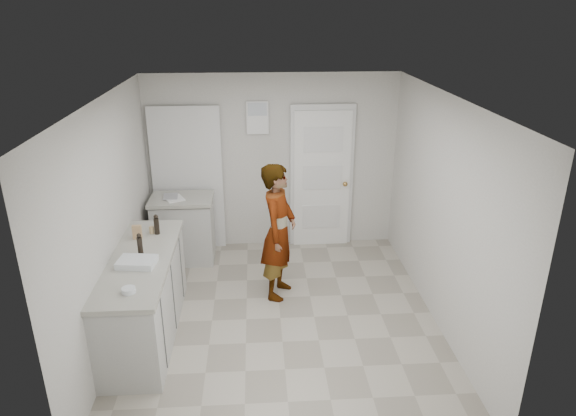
{
  "coord_description": "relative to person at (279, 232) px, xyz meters",
  "views": [
    {
      "loc": [
        -0.24,
        -4.98,
        3.35
      ],
      "look_at": [
        0.11,
        0.4,
        1.19
      ],
      "focal_mm": 32.0,
      "sensor_mm": 36.0,
      "label": 1
    }
  ],
  "objects": [
    {
      "name": "baking_dish",
      "position": [
        -1.45,
        -0.9,
        0.12
      ],
      "size": [
        0.4,
        0.3,
        0.06
      ],
      "rotation": [
        0.0,
        0.0,
        -0.13
      ],
      "color": "silver",
      "rests_on": "main_counter"
    },
    {
      "name": "main_counter",
      "position": [
        -1.46,
        -0.75,
        -0.41
      ],
      "size": [
        0.64,
        1.96,
        0.93
      ],
      "color": "beige",
      "rests_on": "ground"
    },
    {
      "name": "cake_mix_box",
      "position": [
        -1.57,
        -0.28,
        0.17
      ],
      "size": [
        0.1,
        0.05,
        0.16
      ],
      "primitive_type": "cube",
      "rotation": [
        0.0,
        0.0,
        -0.0
      ],
      "color": "#A57E52",
      "rests_on": "main_counter"
    },
    {
      "name": "side_counter",
      "position": [
        -1.26,
        1.0,
        -0.41
      ],
      "size": [
        0.84,
        0.61,
        0.93
      ],
      "color": "beige",
      "rests_on": "ground"
    },
    {
      "name": "person",
      "position": [
        0.0,
        0.0,
        0.0
      ],
      "size": [
        0.58,
        0.71,
        1.67
      ],
      "primitive_type": "imported",
      "rotation": [
        0.0,
        0.0,
        1.24
      ],
      "color": "silver",
      "rests_on": "ground"
    },
    {
      "name": "oil_cruet_a",
      "position": [
        -1.38,
        -0.16,
        0.2
      ],
      "size": [
        0.06,
        0.06,
        0.23
      ],
      "color": "black",
      "rests_on": "main_counter"
    },
    {
      "name": "egg_bowl",
      "position": [
        -1.42,
        -1.43,
        0.11
      ],
      "size": [
        0.12,
        0.12,
        0.05
      ],
      "color": "silver",
      "rests_on": "main_counter"
    },
    {
      "name": "ground",
      "position": [
        -0.01,
        -0.55,
        -0.84
      ],
      "size": [
        4.0,
        4.0,
        0.0
      ],
      "primitive_type": "plane",
      "color": "gray",
      "rests_on": "ground"
    },
    {
      "name": "papers",
      "position": [
        -1.35,
        0.96,
        0.09
      ],
      "size": [
        0.32,
        0.35,
        0.01
      ],
      "primitive_type": "cube",
      "rotation": [
        0.0,
        0.0,
        0.45
      ],
      "color": "white",
      "rests_on": "side_counter"
    },
    {
      "name": "room_shell",
      "position": [
        -0.19,
        1.4,
        0.19
      ],
      "size": [
        4.0,
        4.0,
        4.0
      ],
      "color": "#B9B7AF",
      "rests_on": "ground"
    },
    {
      "name": "oil_cruet_b",
      "position": [
        -1.46,
        -0.69,
        0.21
      ],
      "size": [
        0.05,
        0.05,
        0.25
      ],
      "color": "black",
      "rests_on": "main_counter"
    },
    {
      "name": "spice_jar",
      "position": [
        -1.45,
        -0.14,
        0.13
      ],
      "size": [
        0.05,
        0.05,
        0.08
      ],
      "primitive_type": "cylinder",
      "color": "tan",
      "rests_on": "main_counter"
    }
  ]
}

